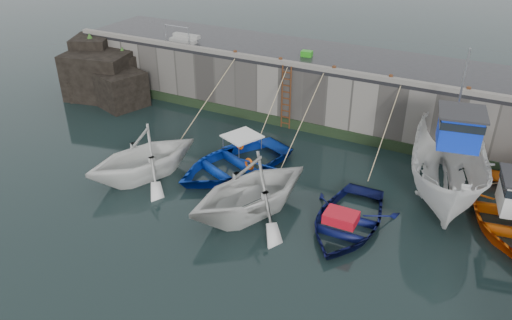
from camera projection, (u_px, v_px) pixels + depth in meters
The scene contains 23 objects.
ground at pixel (215, 253), 16.49m from camera, with size 120.00×120.00×0.00m, color black.
quay_back at pixel (343, 90), 25.45m from camera, with size 30.00×5.00×3.00m, color slate.
road_back at pixel (345, 60), 24.69m from camera, with size 30.00×5.00×0.16m, color black.
kerb_back at pixel (329, 70), 22.78m from camera, with size 30.00×0.30×0.20m, color slate.
algae_back at pixel (323, 131), 24.09m from camera, with size 30.00×0.08×0.50m, color black.
rock_outcrop at pixel (105, 74), 28.19m from camera, with size 5.85×4.24×3.41m.
ladder at pixel (286, 98), 24.22m from camera, with size 0.51×0.08×3.20m.
boat_near_white at pixel (145, 176), 20.80m from camera, with size 4.20×4.86×2.56m, color white.
boat_near_white_rope at pixel (208, 132), 24.54m from camera, with size 0.04×5.33×3.10m, color tan, non-canonical shape.
boat_near_blue at pixel (233, 169), 21.33m from camera, with size 3.91×5.47×1.13m, color #0B32A9.
boat_near_blue_rope at pixel (271, 135), 24.20m from camera, with size 0.04×3.55×3.10m, color tan, non-canonical shape.
boat_near_blacktrim at pixel (250, 213), 18.46m from camera, with size 4.47×5.18×2.73m, color silver.
boat_near_blacktrim_rope at pixel (303, 157), 22.32m from camera, with size 0.04×5.61×3.10m, color tan, non-canonical shape.
boat_near_navy at pixel (346, 225), 17.82m from camera, with size 3.38×4.73×0.98m, color #0A1042.
boat_near_navy_rope at pixel (380, 169), 21.31m from camera, with size 0.04×4.79×3.10m, color tan, non-canonical shape.
boat_far_white at pixel (449, 168), 19.00m from camera, with size 4.09×7.78×5.86m.
fish_crate at pixel (307, 54), 24.82m from camera, with size 0.54×0.37×0.28m, color #27921A.
railing at pixel (184, 38), 27.14m from camera, with size 1.60×1.05×1.00m.
bollard_a at pixel (235, 53), 24.87m from camera, with size 0.18×0.18×0.28m, color #3F1E0F.
bollard_b at pixel (280, 60), 23.85m from camera, with size 0.18×0.18×0.28m, color #3F1E0F.
bollard_c at pixel (334, 69), 22.76m from camera, with size 0.18×0.18×0.28m, color #3F1E0F.
bollard_d at pixel (391, 78), 21.70m from camera, with size 0.18×0.18×0.28m, color #3F1E0F.
bollard_e at pixel (468, 90), 20.40m from camera, with size 0.18×0.18×0.28m, color #3F1E0F.
Camera 1 is at (7.23, -10.83, 10.67)m, focal length 35.00 mm.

